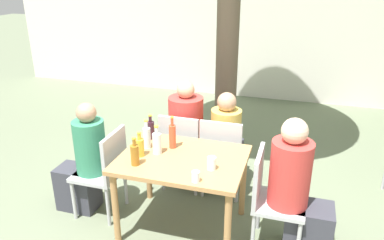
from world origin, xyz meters
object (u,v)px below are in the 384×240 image
(dining_table_front, at_px, (182,167))
(wine_bottle_4, at_px, (151,129))
(soda_bottle_0, at_px, (172,136))
(patio_chair_0, at_px, (106,168))
(patio_chair_3, at_px, (222,152))
(patio_chair_1, at_px, (270,195))
(water_bottle_1, at_px, (147,137))
(person_seated_3, at_px, (227,144))
(amber_bottle_2, at_px, (135,154))
(oil_cruet_3, at_px, (140,147))
(person_seated_2, at_px, (188,135))
(drinking_glass_0, at_px, (212,163))
(patio_chair_2, at_px, (182,147))
(water_bottle_5, at_px, (157,143))
(person_seated_0, at_px, (84,165))
(person_seated_1, at_px, (298,195))
(drinking_glass_1, at_px, (196,177))

(dining_table_front, bearing_deg, wine_bottle_4, 145.29)
(soda_bottle_0, bearing_deg, dining_table_front, -47.25)
(patio_chair_0, xyz_separation_m, patio_chair_3, (1.03, 0.67, 0.00))
(dining_table_front, height_order, patio_chair_1, patio_chair_1)
(dining_table_front, height_order, water_bottle_1, water_bottle_1)
(person_seated_3, height_order, amber_bottle_2, person_seated_3)
(patio_chair_3, bearing_deg, soda_bottle_0, 52.95)
(person_seated_3, xyz_separation_m, oil_cruet_3, (-0.61, -0.99, 0.34))
(patio_chair_0, bearing_deg, person_seated_2, 147.35)
(patio_chair_1, xyz_separation_m, drinking_glass_0, (-0.50, -0.13, 0.30))
(drinking_glass_0, bearing_deg, person_seated_2, 117.37)
(patio_chair_0, height_order, oil_cruet_3, oil_cruet_3)
(patio_chair_2, bearing_deg, person_seated_2, -90.00)
(patio_chair_0, xyz_separation_m, soda_bottle_0, (0.65, 0.16, 0.37))
(water_bottle_5, bearing_deg, person_seated_0, -178.89)
(patio_chair_3, distance_m, person_seated_1, 1.05)
(dining_table_front, relative_size, patio_chair_0, 1.25)
(water_bottle_1, bearing_deg, person_seated_2, 78.87)
(person_seated_3, distance_m, soda_bottle_0, 0.92)
(person_seated_1, height_order, drinking_glass_0, person_seated_1)
(patio_chair_2, relative_size, wine_bottle_4, 3.58)
(oil_cruet_3, distance_m, water_bottle_5, 0.16)
(dining_table_front, relative_size, amber_bottle_2, 4.40)
(person_seated_3, height_order, drinking_glass_0, person_seated_3)
(amber_bottle_2, bearing_deg, drinking_glass_1, -11.23)
(person_seated_0, distance_m, person_seated_2, 1.21)
(person_seated_0, relative_size, person_seated_2, 0.96)
(person_seated_1, distance_m, water_bottle_1, 1.45)
(dining_table_front, distance_m, patio_chair_2, 0.72)
(person_seated_1, bearing_deg, water_bottle_1, 86.09)
(water_bottle_1, height_order, oil_cruet_3, water_bottle_1)
(patio_chair_3, height_order, person_seated_2, person_seated_2)
(dining_table_front, distance_m, drinking_glass_0, 0.36)
(dining_table_front, height_order, patio_chair_0, patio_chair_0)
(person_seated_0, xyz_separation_m, oil_cruet_3, (0.66, -0.08, 0.33))
(water_bottle_1, relative_size, amber_bottle_2, 1.09)
(person_seated_0, xyz_separation_m, person_seated_1, (2.08, 0.00, 0.04))
(dining_table_front, bearing_deg, drinking_glass_0, -23.14)
(patio_chair_0, relative_size, water_bottle_5, 3.33)
(oil_cruet_3, relative_size, wine_bottle_4, 0.91)
(patio_chair_0, bearing_deg, amber_bottle_2, 61.61)
(person_seated_1, xyz_separation_m, person_seated_3, (-0.81, 0.91, -0.06))
(person_seated_1, bearing_deg, dining_table_front, 90.00)
(patio_chair_3, bearing_deg, water_bottle_1, 42.98)
(patio_chair_2, relative_size, patio_chair_3, 1.00)
(dining_table_front, height_order, oil_cruet_3, oil_cruet_3)
(person_seated_3, xyz_separation_m, amber_bottle_2, (-0.58, -1.15, 0.35))
(patio_chair_3, relative_size, amber_bottle_2, 3.52)
(drinking_glass_1, bearing_deg, water_bottle_5, 142.03)
(patio_chair_1, xyz_separation_m, soda_bottle_0, (-0.95, 0.16, 0.37))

